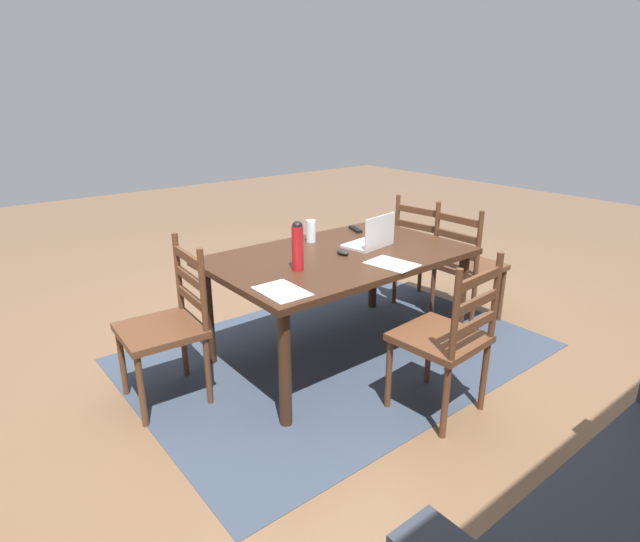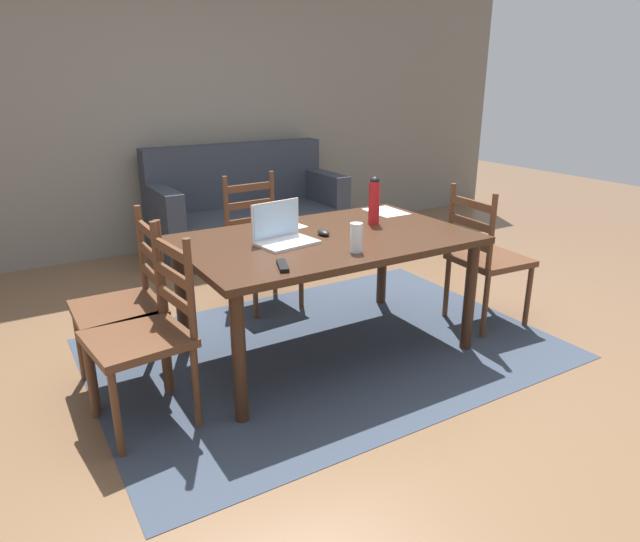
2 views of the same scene
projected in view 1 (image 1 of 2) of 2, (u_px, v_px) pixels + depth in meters
ground_plane at (338, 352)px, 3.58m from camera, size 14.00×14.00×0.00m
area_rug at (338, 352)px, 3.58m from camera, size 2.75×1.93×0.01m
dining_table at (340, 265)px, 3.37m from camera, size 1.68×1.04×0.73m
chair_far_head at (446, 338)px, 2.78m from camera, size 0.47×0.47×0.95m
chair_right_near at (167, 326)px, 2.92m from camera, size 0.47×0.47×0.95m
chair_left_far at (467, 266)px, 3.94m from camera, size 0.44×0.44×0.95m
chair_left_near at (425, 253)px, 4.25m from camera, size 0.49×0.49×0.95m
laptop at (373, 238)px, 3.47m from camera, size 0.35×0.27×0.23m
water_bottle at (298, 245)px, 2.98m from camera, size 0.07×0.07×0.30m
drinking_glass at (311, 231)px, 3.58m from camera, size 0.07×0.07×0.16m
computer_mouse at (342, 252)px, 3.31m from camera, size 0.06×0.10×0.03m
tv_remote at (355, 229)px, 3.89m from camera, size 0.10×0.17×0.02m
paper_stack_left at (282, 291)px, 2.70m from camera, size 0.22×0.30×0.00m
paper_stack_right at (392, 264)px, 3.13m from camera, size 0.25×0.32×0.00m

